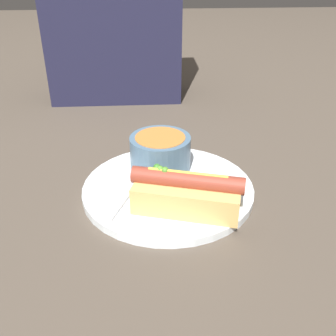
{
  "coord_description": "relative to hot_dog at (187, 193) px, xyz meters",
  "views": [
    {
      "loc": [
        -0.03,
        -0.52,
        0.35
      ],
      "look_at": [
        0.0,
        0.0,
        0.04
      ],
      "focal_mm": 42.0,
      "sensor_mm": 36.0,
      "label": 1
    }
  ],
  "objects": [
    {
      "name": "soup_bowl",
      "position": [
        -0.03,
        0.12,
        0.01
      ],
      "size": [
        0.1,
        0.1,
        0.06
      ],
      "color": "slate",
      "rests_on": "dinner_plate"
    },
    {
      "name": "dinner_plate",
      "position": [
        -0.02,
        0.06,
        -0.03
      ],
      "size": [
        0.27,
        0.27,
        0.01
      ],
      "color": "white",
      "rests_on": "ground_plane"
    },
    {
      "name": "hot_dog",
      "position": [
        0.0,
        0.0,
        0.0
      ],
      "size": [
        0.16,
        0.11,
        0.06
      ],
      "rotation": [
        0.0,
        0.0,
        -0.28
      ],
      "color": "#DBAD60",
      "rests_on": "dinner_plate"
    },
    {
      "name": "spoon",
      "position": [
        -0.06,
        0.09,
        -0.02
      ],
      "size": [
        0.08,
        0.16,
        0.01
      ],
      "rotation": [
        0.0,
        0.0,
        1.19
      ],
      "color": "#B7B7BC",
      "rests_on": "dinner_plate"
    },
    {
      "name": "ground_plane",
      "position": [
        -0.02,
        0.06,
        -0.04
      ],
      "size": [
        4.0,
        4.0,
        0.0
      ],
      "primitive_type": "plane",
      "color": "#4C4238"
    }
  ]
}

